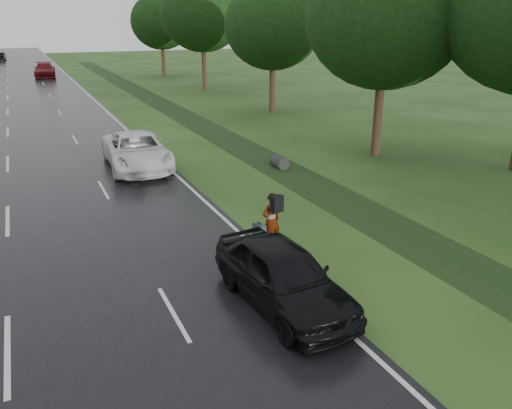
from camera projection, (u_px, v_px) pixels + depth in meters
The scene contains 14 objects.
ground at pixel (8, 355), 10.22m from camera, with size 220.00×220.00×0.00m, color #254117.
road at pixel (8, 91), 48.45m from camera, with size 14.00×180.00×0.04m, color black.
edge_stripe_east at pixel (80, 87), 51.13m from camera, with size 0.12×180.00×0.01m, color silver.
center_line at pixel (8, 91), 48.45m from camera, with size 0.12×180.00×0.01m, color silver.
drainage_ditch at pixel (214, 132), 30.68m from camera, with size 2.20×120.00×0.56m.
tree_east_b at pixel (386, 15), 23.16m from camera, with size 7.60×7.60×10.11m.
tree_east_c at pixel (273, 25), 35.73m from camera, with size 7.00×7.00×9.29m.
tree_east_d at pixel (202, 13), 47.12m from camera, with size 8.00×8.00×10.76m.
tree_east_f at pixel (161, 22), 59.17m from camera, with size 7.20×7.20×9.62m.
pedestrian at pixel (271, 220), 14.71m from camera, with size 0.87×0.66×1.75m.
white_pickup at pixel (137, 151), 22.88m from camera, with size 2.62×5.69×1.58m, color white.
dark_sedan at pixel (283, 275), 11.72m from camera, with size 1.81×4.51×1.54m, color black.
far_car_red at pixel (45, 70), 60.16m from camera, with size 2.33×5.74×1.66m, color #650B0C.
far_car_dark at pixel (1, 56), 85.62m from camera, with size 1.45×4.15×1.37m, color black.
Camera 1 is at (1.01, -9.87, 6.43)m, focal length 35.00 mm.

